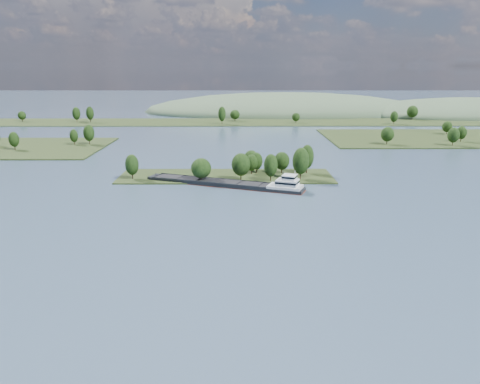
{
  "coord_description": "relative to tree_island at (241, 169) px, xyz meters",
  "views": [
    {
      "loc": [
        5.35,
        -35.24,
        50.62
      ],
      "look_at": [
        6.32,
        130.0,
        6.0
      ],
      "focal_mm": 35.0,
      "sensor_mm": 36.0,
      "label": 1
    }
  ],
  "objects": [
    {
      "name": "hill_west",
      "position": [
        53.02,
        321.79,
        -4.34
      ],
      "size": [
        320.0,
        160.0,
        44.0
      ],
      "primitive_type": "ellipsoid",
      "color": "#42593D",
      "rests_on": "ground"
    },
    {
      "name": "tree_island",
      "position": [
        0.0,
        0.0,
        0.0
      ],
      "size": [
        100.0,
        31.86,
        15.82
      ],
      "color": "#243216",
      "rests_on": "ground"
    },
    {
      "name": "ground",
      "position": [
        -6.98,
        -58.21,
        -4.34
      ],
      "size": [
        1800.0,
        1800.0,
        0.0
      ],
      "primitive_type": "plane",
      "color": "#3C5168",
      "rests_on": "ground"
    },
    {
      "name": "hill_east",
      "position": [
        253.02,
        291.79,
        -4.34
      ],
      "size": [
        260.0,
        140.0,
        36.0
      ],
      "primitive_type": "ellipsoid",
      "color": "#42593D",
      "rests_on": "ground"
    },
    {
      "name": "cargo_barge",
      "position": [
        -2.88,
        -16.5,
        -3.11
      ],
      "size": [
        70.17,
        33.4,
        9.72
      ],
      "color": "black",
      "rests_on": "ground"
    },
    {
      "name": "back_shoreline",
      "position": [
        2.6,
        221.65,
        -3.58
      ],
      "size": [
        900.0,
        60.0,
        16.75
      ],
      "color": "#243216",
      "rests_on": "ground"
    }
  ]
}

